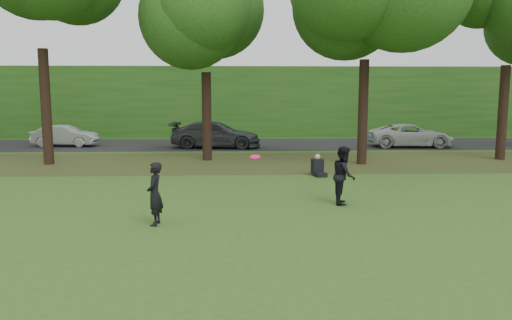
{
  "coord_description": "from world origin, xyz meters",
  "views": [
    {
      "loc": [
        -1.68,
        -9.64,
        3.21
      ],
      "look_at": [
        -1.09,
        4.31,
        1.3
      ],
      "focal_mm": 35.0,
      "sensor_mm": 36.0,
      "label": 1
    }
  ],
  "objects_px": {
    "frisbee": "(255,157)",
    "player_left": "(155,194)",
    "player_right": "(344,175)",
    "seated_person": "(318,168)"
  },
  "relations": [
    {
      "from": "frisbee",
      "to": "seated_person",
      "type": "relative_size",
      "value": 0.35
    },
    {
      "from": "seated_person",
      "to": "frisbee",
      "type": "bearing_deg",
      "value": -127.65
    },
    {
      "from": "seated_person",
      "to": "player_right",
      "type": "bearing_deg",
      "value": -103.43
    },
    {
      "from": "frisbee",
      "to": "player_right",
      "type": "bearing_deg",
      "value": 17.07
    },
    {
      "from": "player_right",
      "to": "seated_person",
      "type": "xyz_separation_m",
      "value": [
        0.08,
        4.88,
        -0.52
      ]
    },
    {
      "from": "player_right",
      "to": "seated_person",
      "type": "distance_m",
      "value": 4.91
    },
    {
      "from": "player_left",
      "to": "player_right",
      "type": "distance_m",
      "value": 5.49
    },
    {
      "from": "player_left",
      "to": "player_right",
      "type": "xyz_separation_m",
      "value": [
        5.07,
        2.12,
        0.07
      ]
    },
    {
      "from": "frisbee",
      "to": "player_left",
      "type": "bearing_deg",
      "value": -151.83
    },
    {
      "from": "frisbee",
      "to": "seated_person",
      "type": "xyz_separation_m",
      "value": [
        2.66,
        5.67,
        -1.17
      ]
    }
  ]
}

